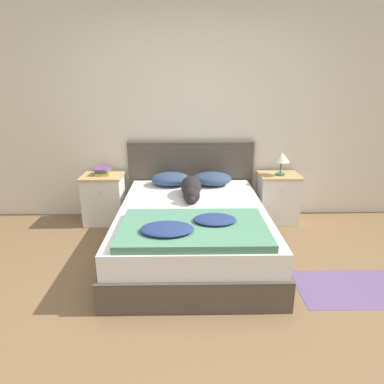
{
  "coord_description": "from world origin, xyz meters",
  "views": [
    {
      "loc": [
        -0.05,
        -2.17,
        1.7
      ],
      "look_at": [
        0.01,
        1.22,
        0.59
      ],
      "focal_mm": 32.0,
      "sensor_mm": 36.0,
      "label": 1
    }
  ],
  "objects_px": {
    "dog": "(191,188)",
    "book_stack": "(103,171)",
    "nightstand_right": "(278,198)",
    "pillow_left": "(170,179)",
    "pillow_right": "(212,179)",
    "nightstand_left": "(104,199)",
    "bed": "(192,230)",
    "table_lamp": "(282,158)"
  },
  "relations": [
    {
      "from": "bed",
      "to": "pillow_left",
      "type": "xyz_separation_m",
      "value": [
        -0.25,
        0.78,
        0.33
      ]
    },
    {
      "from": "pillow_left",
      "to": "dog",
      "type": "relative_size",
      "value": 0.71
    },
    {
      "from": "nightstand_left",
      "to": "dog",
      "type": "bearing_deg",
      "value": -23.76
    },
    {
      "from": "nightstand_left",
      "to": "pillow_right",
      "type": "relative_size",
      "value": 1.28
    },
    {
      "from": "nightstand_left",
      "to": "bed",
      "type": "bearing_deg",
      "value": -37.03
    },
    {
      "from": "dog",
      "to": "table_lamp",
      "type": "xyz_separation_m",
      "value": [
        1.08,
        0.44,
        0.23
      ]
    },
    {
      "from": "bed",
      "to": "nightstand_left",
      "type": "xyz_separation_m",
      "value": [
        -1.08,
        0.81,
        0.07
      ]
    },
    {
      "from": "pillow_left",
      "to": "pillow_right",
      "type": "distance_m",
      "value": 0.5
    },
    {
      "from": "nightstand_right",
      "to": "dog",
      "type": "relative_size",
      "value": 0.92
    },
    {
      "from": "bed",
      "to": "nightstand_left",
      "type": "height_order",
      "value": "nightstand_left"
    },
    {
      "from": "bed",
      "to": "table_lamp",
      "type": "distance_m",
      "value": 1.45
    },
    {
      "from": "dog",
      "to": "book_stack",
      "type": "bearing_deg",
      "value": 154.72
    },
    {
      "from": "table_lamp",
      "to": "dog",
      "type": "bearing_deg",
      "value": -157.71
    },
    {
      "from": "dog",
      "to": "nightstand_left",
      "type": "bearing_deg",
      "value": 156.24
    },
    {
      "from": "nightstand_right",
      "to": "book_stack",
      "type": "bearing_deg",
      "value": 179.11
    },
    {
      "from": "dog",
      "to": "bed",
      "type": "bearing_deg",
      "value": -89.09
    },
    {
      "from": "table_lamp",
      "to": "book_stack",
      "type": "bearing_deg",
      "value": 178.37
    },
    {
      "from": "pillow_right",
      "to": "book_stack",
      "type": "relative_size",
      "value": 2.11
    },
    {
      "from": "book_stack",
      "to": "nightstand_right",
      "type": "bearing_deg",
      "value": -0.89
    },
    {
      "from": "pillow_left",
      "to": "dog",
      "type": "xyz_separation_m",
      "value": [
        0.25,
        -0.44,
        0.02
      ]
    },
    {
      "from": "bed",
      "to": "nightstand_right",
      "type": "bearing_deg",
      "value": 37.03
    },
    {
      "from": "bed",
      "to": "book_stack",
      "type": "height_order",
      "value": "book_stack"
    },
    {
      "from": "nightstand_right",
      "to": "book_stack",
      "type": "xyz_separation_m",
      "value": [
        -2.15,
        0.03,
        0.34
      ]
    },
    {
      "from": "pillow_right",
      "to": "nightstand_left",
      "type": "bearing_deg",
      "value": 178.61
    },
    {
      "from": "nightstand_right",
      "to": "pillow_left",
      "type": "bearing_deg",
      "value": -178.61
    },
    {
      "from": "bed",
      "to": "table_lamp",
      "type": "height_order",
      "value": "table_lamp"
    },
    {
      "from": "pillow_left",
      "to": "book_stack",
      "type": "xyz_separation_m",
      "value": [
        -0.83,
        0.07,
        0.08
      ]
    },
    {
      "from": "nightstand_left",
      "to": "table_lamp",
      "type": "relative_size",
      "value": 2.14
    },
    {
      "from": "pillow_right",
      "to": "book_stack",
      "type": "bearing_deg",
      "value": 177.16
    },
    {
      "from": "pillow_left",
      "to": "table_lamp",
      "type": "relative_size",
      "value": 1.67
    },
    {
      "from": "nightstand_right",
      "to": "table_lamp",
      "type": "relative_size",
      "value": 2.14
    },
    {
      "from": "pillow_right",
      "to": "book_stack",
      "type": "height_order",
      "value": "book_stack"
    },
    {
      "from": "nightstand_left",
      "to": "book_stack",
      "type": "distance_m",
      "value": 0.34
    },
    {
      "from": "pillow_right",
      "to": "table_lamp",
      "type": "relative_size",
      "value": 1.67
    },
    {
      "from": "pillow_left",
      "to": "table_lamp",
      "type": "distance_m",
      "value": 1.35
    },
    {
      "from": "pillow_left",
      "to": "book_stack",
      "type": "bearing_deg",
      "value": 175.44
    },
    {
      "from": "nightstand_right",
      "to": "table_lamp",
      "type": "xyz_separation_m",
      "value": [
        0.0,
        -0.03,
        0.51
      ]
    },
    {
      "from": "nightstand_right",
      "to": "table_lamp",
      "type": "distance_m",
      "value": 0.51
    },
    {
      "from": "bed",
      "to": "nightstand_right",
      "type": "distance_m",
      "value": 1.35
    },
    {
      "from": "pillow_right",
      "to": "dog",
      "type": "bearing_deg",
      "value": -120.25
    },
    {
      "from": "nightstand_right",
      "to": "pillow_left",
      "type": "xyz_separation_m",
      "value": [
        -1.33,
        -0.03,
        0.26
      ]
    },
    {
      "from": "bed",
      "to": "nightstand_left",
      "type": "relative_size",
      "value": 3.35
    }
  ]
}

